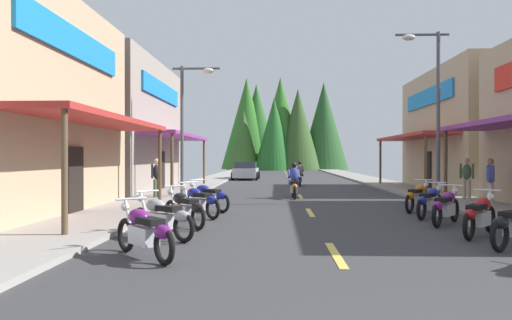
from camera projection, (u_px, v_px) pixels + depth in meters
name	position (u px, v px, depth m)	size (l,w,h in m)	color
ground	(295.00, 188.00, 29.25)	(9.40, 84.52, 0.10)	#38383A
sidewalk_left	(194.00, 186.00, 29.49)	(2.53, 84.52, 0.12)	#9E9991
sidewalk_right	(397.00, 187.00, 29.00)	(2.53, 84.52, 0.12)	gray
centerline_dashes	(292.00, 183.00, 34.17)	(0.16, 61.57, 0.01)	#E0C64C
storefront_left_far	(81.00, 127.00, 26.71)	(10.54, 11.14, 6.81)	gray
storefront_right_far	(491.00, 130.00, 27.02)	(8.60, 11.25, 6.49)	tan
streetlamp_left	(189.00, 112.00, 21.16)	(2.02, 0.30, 5.66)	#474C51
streetlamp_right	(431.00, 93.00, 19.01)	(2.02, 0.30, 6.57)	#474C51
motorcycle_parked_right_3	(480.00, 215.00, 11.16)	(1.41, 1.74, 1.04)	black
motorcycle_parked_right_4	(446.00, 206.00, 13.11)	(1.31, 1.81, 1.04)	black
motorcycle_parked_right_5	(430.00, 201.00, 14.63)	(1.33, 1.80, 1.04)	black
motorcycle_parked_right_6	(418.00, 197.00, 16.35)	(1.32, 1.80, 1.04)	black
motorcycle_parked_left_0	(144.00, 231.00, 8.74)	(1.48, 1.68, 1.04)	black
motorcycle_parked_left_1	(162.00, 217.00, 10.84)	(1.72, 1.43, 1.04)	black
motorcycle_parked_left_2	(184.00, 208.00, 12.69)	(1.39, 1.75, 1.04)	black
motorcycle_parked_left_3	(198.00, 201.00, 14.71)	(1.55, 1.62, 1.04)	black
motorcycle_parked_left_4	(208.00, 196.00, 16.38)	(1.68, 1.48, 1.04)	black
rider_cruising_lead	(294.00, 183.00, 21.58)	(0.60, 2.14, 1.57)	black
rider_cruising_trailing	(300.00, 175.00, 30.91)	(0.60, 2.14, 1.57)	black
pedestrian_by_shop	(157.00, 176.00, 20.63)	(0.42, 0.49, 1.73)	#3F593F
pedestrian_browsing	(491.00, 179.00, 17.57)	(0.28, 0.57, 1.74)	#B2A599
pedestrian_waiting	(467.00, 176.00, 19.76)	(0.46, 0.43, 1.77)	#B2A599
parked_car_curbside	(246.00, 171.00, 39.66)	(2.11, 4.33, 1.40)	silver
treeline_backdrop	(275.00, 127.00, 72.35)	(18.68, 14.03, 13.84)	#234C23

